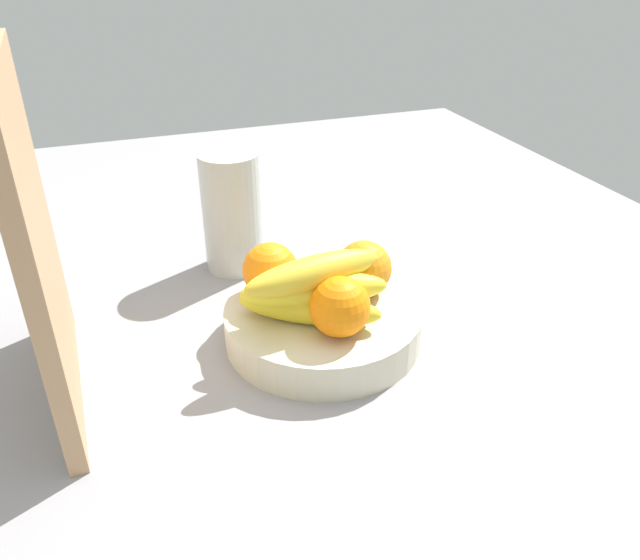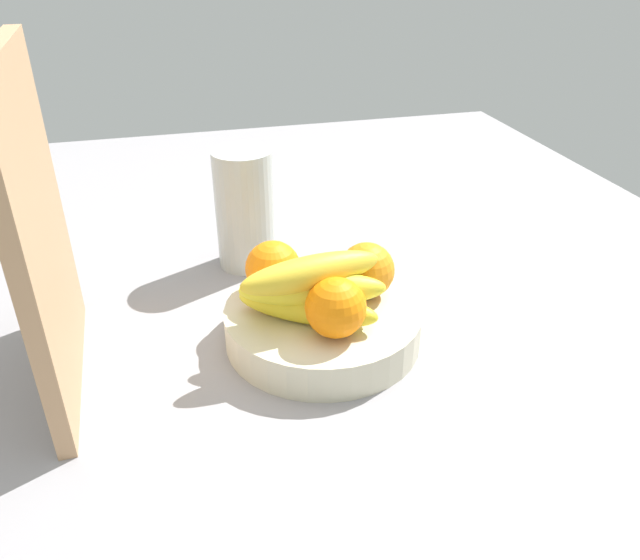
# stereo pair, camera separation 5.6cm
# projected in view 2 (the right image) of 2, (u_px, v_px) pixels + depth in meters

# --- Properties ---
(ground_plane) EXTENTS (1.80, 1.40, 0.03)m
(ground_plane) POSITION_uv_depth(u_px,v_px,m) (317.00, 336.00, 0.81)
(ground_plane) COLOR gray
(fruit_bowl) EXTENTS (0.24, 0.24, 0.05)m
(fruit_bowl) POSITION_uv_depth(u_px,v_px,m) (320.00, 324.00, 0.77)
(fruit_bowl) COLOR beige
(fruit_bowl) RESTS_ON ground_plane
(orange_front_left) EXTENTS (0.07, 0.07, 0.07)m
(orange_front_left) POSITION_uv_depth(u_px,v_px,m) (367.00, 270.00, 0.77)
(orange_front_left) COLOR orange
(orange_front_left) RESTS_ON fruit_bowl
(orange_front_right) EXTENTS (0.07, 0.07, 0.07)m
(orange_front_right) POSITION_uv_depth(u_px,v_px,m) (273.00, 268.00, 0.77)
(orange_front_right) COLOR orange
(orange_front_right) RESTS_ON fruit_bowl
(orange_center) EXTENTS (0.07, 0.07, 0.07)m
(orange_center) POSITION_uv_depth(u_px,v_px,m) (332.00, 308.00, 0.69)
(orange_center) COLOR orange
(orange_center) RESTS_ON fruit_bowl
(banana_bunch) EXTENTS (0.12, 0.18, 0.08)m
(banana_bunch) POSITION_uv_depth(u_px,v_px,m) (310.00, 290.00, 0.72)
(banana_bunch) COLOR yellow
(banana_bunch) RESTS_ON fruit_bowl
(cutting_board) EXTENTS (0.28, 0.03, 0.36)m
(cutting_board) POSITION_uv_depth(u_px,v_px,m) (39.00, 233.00, 0.63)
(cutting_board) COLOR tan
(cutting_board) RESTS_ON ground_plane
(thermos_tumbler) EXTENTS (0.09, 0.09, 0.18)m
(thermos_tumbler) POSITION_uv_depth(u_px,v_px,m) (245.00, 209.00, 0.91)
(thermos_tumbler) COLOR #B9C0BB
(thermos_tumbler) RESTS_ON ground_plane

